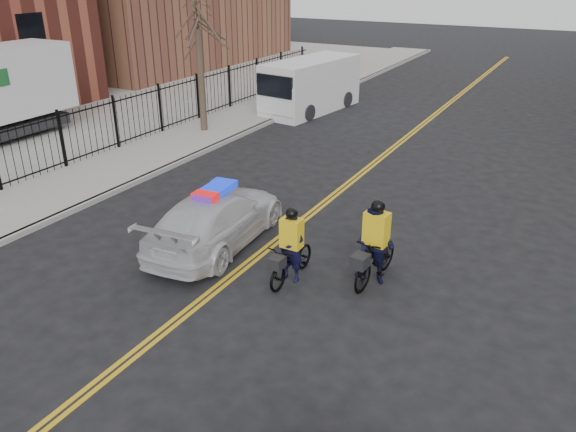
{
  "coord_description": "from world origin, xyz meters",
  "views": [
    {
      "loc": [
        6.41,
        -8.29,
        6.48
      ],
      "look_at": [
        0.89,
        1.77,
        1.3
      ],
      "focal_mm": 35.0,
      "sensor_mm": 36.0,
      "label": 1
    }
  ],
  "objects_px": {
    "police_cruiser": "(217,218)",
    "cyclist_near": "(291,255)",
    "cyclist_far": "(375,250)",
    "cargo_van": "(309,86)"
  },
  "relations": [
    {
      "from": "police_cruiser",
      "to": "cyclist_near",
      "type": "relative_size",
      "value": 2.72
    },
    {
      "from": "cyclist_near",
      "to": "cyclist_far",
      "type": "relative_size",
      "value": 0.91
    },
    {
      "from": "cyclist_far",
      "to": "police_cruiser",
      "type": "bearing_deg",
      "value": -172.27
    },
    {
      "from": "cargo_van",
      "to": "cyclist_near",
      "type": "relative_size",
      "value": 3.33
    },
    {
      "from": "police_cruiser",
      "to": "cyclist_far",
      "type": "distance_m",
      "value": 4.11
    },
    {
      "from": "cargo_van",
      "to": "cyclist_far",
      "type": "distance_m",
      "value": 15.8
    },
    {
      "from": "cyclist_near",
      "to": "cyclist_far",
      "type": "xyz_separation_m",
      "value": [
        1.63,
        0.82,
        0.16
      ]
    },
    {
      "from": "cyclist_far",
      "to": "cargo_van",
      "type": "bearing_deg",
      "value": 127.64
    },
    {
      "from": "police_cruiser",
      "to": "cargo_van",
      "type": "bearing_deg",
      "value": -77.82
    },
    {
      "from": "cargo_van",
      "to": "cyclist_near",
      "type": "bearing_deg",
      "value": -57.48
    }
  ]
}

